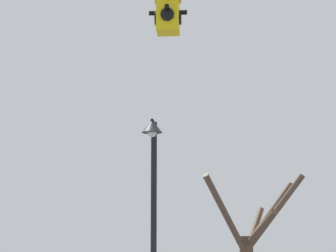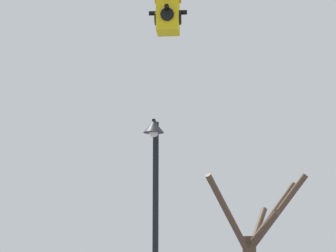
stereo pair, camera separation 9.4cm
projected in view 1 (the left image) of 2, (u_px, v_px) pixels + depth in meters
street_lamp at (153, 196)px, 12.82m from camera, size 0.41×0.71×4.90m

